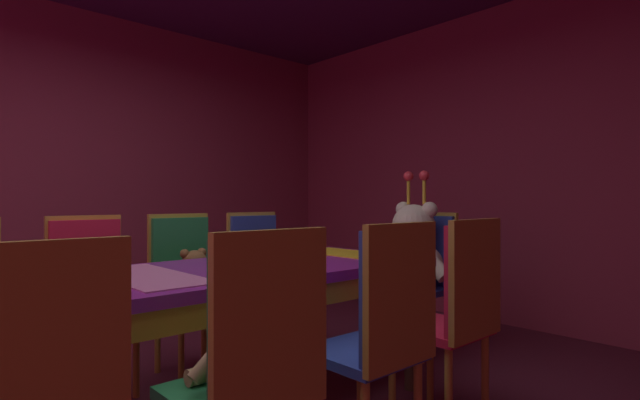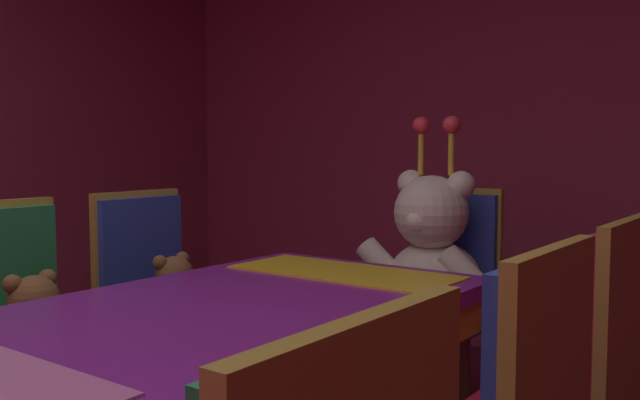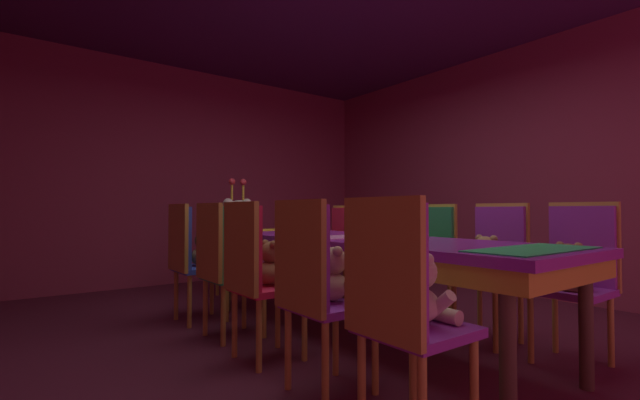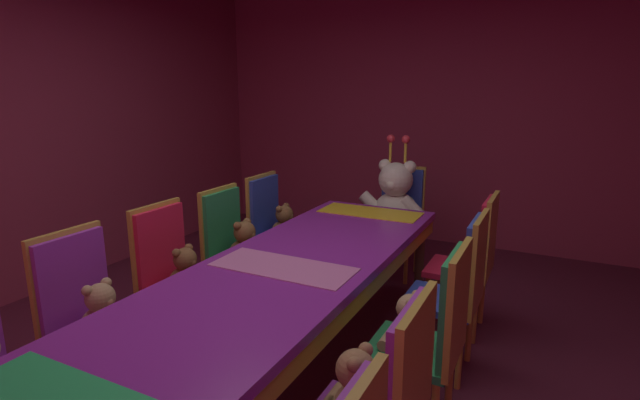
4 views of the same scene
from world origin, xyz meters
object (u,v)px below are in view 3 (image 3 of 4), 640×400
Objects in this scene: chair_left_2 at (252,265)px; teddy_left_3 at (237,256)px; teddy_right_0 at (568,269)px; chair_right_4 at (341,242)px; chair_left_4 at (187,251)px; throne_chair at (232,240)px; teddy_left_4 at (204,251)px; chair_right_0 at (578,264)px; teddy_left_2 at (272,266)px; teddy_left_1 at (334,277)px; chair_right_2 at (431,250)px; chair_left_3 at (219,257)px; chair_right_1 at (496,256)px; banquet_table at (356,248)px; teddy_right_1 at (485,259)px; teddy_right_2 at (420,254)px; chair_right_3 at (378,245)px; chair_left_0 at (396,295)px; teddy_left_0 at (420,293)px; king_teddy_bear at (239,230)px; chair_left_1 at (312,277)px.

chair_left_2 is 2.97× the size of teddy_left_3.
chair_right_4 is (0.15, 2.34, 0.02)m from teddy_right_0.
chair_left_4 is (0.01, 1.15, 0.00)m from chair_left_2.
teddy_right_0 is 3.31m from throne_chair.
teddy_left_4 is 0.32× the size of chair_right_0.
teddy_left_4 is at bearing 89.52° from teddy_left_2.
teddy_left_1 is 1.64m from chair_right_2.
chair_right_2 is (1.54, -0.02, 0.02)m from teddy_left_2.
chair_left_3 is 1.00× the size of chair_right_1.
chair_right_1 is (1.65, -0.63, 0.00)m from chair_left_2.
banquet_table is 0.84m from chair_left_2.
teddy_right_1 is 1.09× the size of teddy_right_2.
chair_right_0 is at bearing -57.30° from teddy_left_4.
teddy_right_0 is 1.79m from chair_right_3.
banquet_table is 9.68× the size of teddy_right_1.
teddy_left_2 is 0.96× the size of teddy_left_4.
chair_right_2 is (1.65, -0.59, 0.00)m from chair_left_3.
chair_right_4 is at bearing 34.79° from chair_left_2.
chair_left_0 is 3.09× the size of teddy_left_0.
teddy_left_3 is at bearing -52.73° from teddy_right_0.
teddy_left_4 is at bearing -37.62° from chair_right_2.
teddy_left_3 is at bearing 1.29° from chair_right_3.
chair_right_3 is at bearing 1.17° from chair_left_3.
king_teddy_bear is (-0.70, 1.91, 0.15)m from teddy_right_2.
chair_right_0 is (1.64, -0.01, 0.00)m from chair_left_0.
chair_left_4 is 1.00× the size of throne_chair.
king_teddy_bear is at bearing 90.00° from banquet_table.
teddy_right_2 is 0.29× the size of chair_right_3.
king_teddy_bear is (-0.81, 3.07, 0.12)m from chair_right_0.
teddy_left_4 is at bearing -43.19° from king_teddy_bear.
teddy_left_4 is 1.13m from throne_chair.
banquet_table is 3.10× the size of chair_left_1.
teddy_left_2 is 0.31× the size of throne_chair.
chair_left_4 reaches higher than teddy_left_2.
chair_right_3 is at bearing -90.57° from chair_right_0.
teddy_left_3 is (0.16, 1.75, -0.00)m from chair_left_0.
chair_left_0 is 1.18m from chair_left_2.
chair_left_3 is 0.59m from chair_left_4.
teddy_left_3 is at bearing 86.44° from teddy_left_2.
chair_left_0 and chair_right_2 have the same top height.
chair_right_2 is at bearing -91.23° from chair_right_0.
teddy_right_0 is (1.33, -1.75, -0.01)m from teddy_left_3.
banquet_table reaches higher than teddy_right_2.
throne_chair is (0.68, 3.23, 0.01)m from teddy_left_0.
throne_chair is at bearing 90.00° from banquet_table.
teddy_right_0 is at bearing 75.47° from chair_right_1.
chair_left_2 is 1.68m from chair_right_2.
king_teddy_bear is (0.68, 3.07, 0.13)m from teddy_left_0.
king_teddy_bear is (-0.67, 3.07, 0.14)m from teddy_right_0.
chair_right_2 is 1.20× the size of king_teddy_bear.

